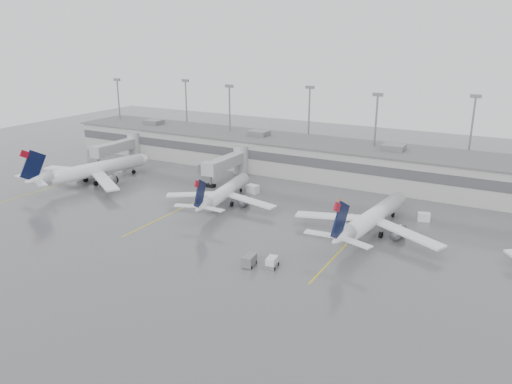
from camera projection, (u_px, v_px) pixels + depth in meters
The scene contains 18 objects.
ground at pixel (190, 268), 74.61m from camera, with size 260.00×260.00×0.00m, color #57575A.
terminal at pixel (330, 159), 121.71m from camera, with size 152.00×17.00×9.45m.
light_masts at pixel (340, 124), 124.13m from camera, with size 142.40×8.00×20.60m.
jet_bridge_left at pixel (124, 146), 137.13m from camera, with size 4.00×17.20×7.00m.
jet_bridge_right at pixel (233, 162), 121.01m from camera, with size 4.00×17.20×7.00m.
stand_markings at pixel (265, 219), 94.63m from camera, with size 105.25×40.00×0.01m.
jet_far_left at pixel (92, 170), 115.82m from camera, with size 28.71×32.54×10.68m.
jet_mid_left at pixel (224, 192), 101.49m from camera, with size 23.64×26.69×8.68m.
jet_mid_right at pixel (372, 218), 86.41m from camera, with size 26.94×30.36×9.84m.
baggage_tug at pixel (272, 263), 74.78m from camera, with size 1.92×2.69×1.62m.
baggage_cart at pixel (249, 260), 75.17m from camera, with size 1.87×2.85×1.72m.
gse_uld_a at pixel (119, 168), 126.91m from camera, with size 2.19×1.46×1.55m, color silver.
gse_uld_b at pixel (253, 189), 109.59m from camera, with size 2.56×1.71×1.81m, color silver.
gse_uld_c at pixel (424, 217), 93.27m from camera, with size 2.20×1.46×1.56m, color silver.
gse_loader at pixel (205, 168), 126.25m from camera, with size 1.92×3.07×1.92m, color slate.
cone_a at pixel (105, 174), 123.45m from camera, with size 0.51×0.51×0.80m, color #EC4B04.
cone_b at pixel (248, 187), 113.19m from camera, with size 0.38×0.38×0.61m, color #EC4B04.
cone_c at pixel (339, 199), 104.54m from camera, with size 0.45×0.45×0.72m, color #EC4B04.
Camera 1 is at (41.30, -54.43, 33.55)m, focal length 35.00 mm.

